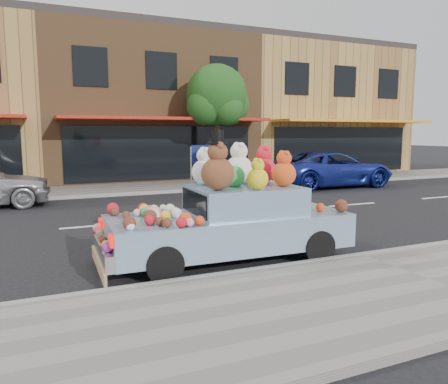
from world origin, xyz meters
TOP-DOWN VIEW (x-y plane):
  - ground at (0.00, 0.00)m, footprint 120.00×120.00m
  - near_sidewalk at (0.00, -6.50)m, footprint 60.00×3.00m
  - far_sidewalk at (0.00, 6.50)m, footprint 60.00×3.00m
  - near_kerb at (0.00, -5.00)m, footprint 60.00×0.12m
  - far_kerb at (0.00, 5.00)m, footprint 60.00×0.12m
  - storefront_mid at (0.00, 11.97)m, footprint 10.00×9.80m
  - storefront_right at (10.00, 11.97)m, footprint 10.00×9.80m
  - street_tree at (2.03, 6.55)m, footprint 3.00×2.70m
  - car_blue at (6.34, 4.16)m, footprint 5.48×2.57m
  - art_car at (-2.17, -4.00)m, footprint 4.54×1.90m

SIDE VIEW (x-z plane):
  - ground at x=0.00m, z-range 0.00..0.00m
  - near_sidewalk at x=0.00m, z-range 0.00..0.12m
  - far_sidewalk at x=0.00m, z-range 0.00..0.12m
  - near_kerb at x=0.00m, z-range 0.00..0.13m
  - far_kerb at x=0.00m, z-range 0.00..0.13m
  - car_blue at x=6.34m, z-range 0.00..1.51m
  - art_car at x=-2.17m, z-range -0.37..1.99m
  - storefront_mid at x=0.00m, z-range -0.01..7.29m
  - storefront_right at x=10.00m, z-range -0.01..7.29m
  - street_tree at x=2.03m, z-range 1.08..6.30m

